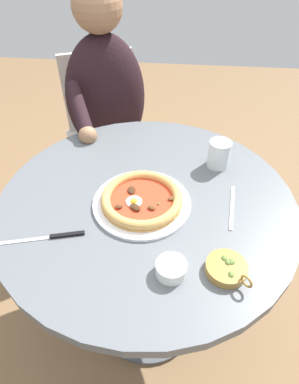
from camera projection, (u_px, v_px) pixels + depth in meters
name	position (u px, v px, depth m)	size (l,w,h in m)	color
ground_plane	(148.00, 314.00, 1.50)	(6.00, 6.00, 0.02)	brown
dining_table	(147.00, 227.00, 1.08)	(0.91, 0.91, 0.74)	#565B60
pizza_on_plate	(142.00, 200.00, 0.96)	(0.29, 0.29, 0.04)	white
water_glass	(219.00, 156.00, 1.08)	(0.07, 0.07, 0.09)	silver
steak_knife	(55.00, 236.00, 0.87)	(0.07, 0.22, 0.01)	silver
ramekin_capers	(171.00, 268.00, 0.78)	(0.08, 0.08, 0.04)	white
olive_pan	(227.00, 268.00, 0.79)	(0.11, 0.11, 0.05)	olive
fork_utensil	(232.00, 207.00, 0.96)	(0.19, 0.03, 0.00)	#BCBCC1
diner_person	(110.00, 136.00, 1.60)	(0.57, 0.42, 1.21)	#282833
cafe_chair_diner	(105.00, 125.00, 1.72)	(0.54, 0.54, 0.87)	beige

